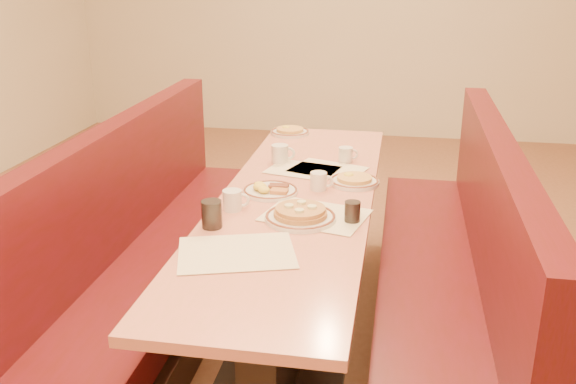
% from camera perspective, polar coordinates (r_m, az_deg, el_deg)
% --- Properties ---
extents(ground, '(8.00, 8.00, 0.00)m').
position_cam_1_polar(ground, '(3.30, 0.68, -12.67)').
color(ground, '#9E6647').
rests_on(ground, ground).
extents(diner_table, '(0.70, 2.50, 0.75)m').
position_cam_1_polar(diner_table, '(3.12, 0.71, -6.88)').
color(diner_table, black).
rests_on(diner_table, ground).
extents(booth_left, '(0.55, 2.50, 1.05)m').
position_cam_1_polar(booth_left, '(3.31, -11.97, -5.92)').
color(booth_left, '#4C3326').
rests_on(booth_left, ground).
extents(booth_right, '(0.55, 2.50, 1.05)m').
position_cam_1_polar(booth_right, '(3.10, 14.29, -7.96)').
color(booth_right, '#4C3326').
rests_on(booth_right, ground).
extents(placemat_near_left, '(0.51, 0.44, 0.00)m').
position_cam_1_polar(placemat_near_left, '(2.41, -4.59, -5.37)').
color(placemat_near_left, '#EEE8BB').
rests_on(placemat_near_left, diner_table).
extents(placemat_near_right, '(0.49, 0.41, 0.00)m').
position_cam_1_polar(placemat_near_right, '(2.75, 2.45, -2.06)').
color(placemat_near_right, '#EEE8BB').
rests_on(placemat_near_right, diner_table).
extents(placemat_far_left, '(0.40, 0.33, 0.00)m').
position_cam_1_polar(placemat_far_left, '(3.33, 1.31, 2.00)').
color(placemat_far_left, '#EEE8BB').
rests_on(placemat_far_left, diner_table).
extents(placemat_far_right, '(0.43, 0.37, 0.00)m').
position_cam_1_polar(placemat_far_right, '(3.34, 3.55, 2.01)').
color(placemat_far_right, '#EEE8BB').
rests_on(placemat_far_right, diner_table).
extents(pancake_plate, '(0.30, 0.30, 0.07)m').
position_cam_1_polar(pancake_plate, '(2.69, 1.11, -2.06)').
color(pancake_plate, silver).
rests_on(pancake_plate, diner_table).
extents(eggs_plate, '(0.26, 0.26, 0.05)m').
position_cam_1_polar(eggs_plate, '(3.01, -1.64, 0.18)').
color(eggs_plate, silver).
rests_on(eggs_plate, diner_table).
extents(extra_plate_mid, '(0.24, 0.24, 0.05)m').
position_cam_1_polar(extra_plate_mid, '(3.15, 5.91, 1.03)').
color(extra_plate_mid, silver).
rests_on(extra_plate_mid, diner_table).
extents(extra_plate_far, '(0.24, 0.24, 0.05)m').
position_cam_1_polar(extra_plate_far, '(4.03, 0.16, 5.41)').
color(extra_plate_far, silver).
rests_on(extra_plate_far, diner_table).
extents(coffee_mug_a, '(0.11, 0.08, 0.08)m').
position_cam_1_polar(coffee_mug_a, '(3.05, 2.79, 1.01)').
color(coffee_mug_a, silver).
rests_on(coffee_mug_a, diner_table).
extents(coffee_mug_b, '(0.12, 0.08, 0.09)m').
position_cam_1_polar(coffee_mug_b, '(2.80, -4.90, -0.70)').
color(coffee_mug_b, silver).
rests_on(coffee_mug_b, diner_table).
extents(coffee_mug_c, '(0.11, 0.08, 0.08)m').
position_cam_1_polar(coffee_mug_c, '(3.48, 5.20, 3.35)').
color(coffee_mug_c, silver).
rests_on(coffee_mug_c, diner_table).
extents(coffee_mug_d, '(0.13, 0.09, 0.10)m').
position_cam_1_polar(coffee_mug_d, '(3.45, -0.67, 3.44)').
color(coffee_mug_d, silver).
rests_on(coffee_mug_d, diner_table).
extents(soda_tumbler_near, '(0.08, 0.08, 0.12)m').
position_cam_1_polar(soda_tumbler_near, '(2.63, -6.80, -1.98)').
color(soda_tumbler_near, black).
rests_on(soda_tumbler_near, diner_table).
extents(soda_tumbler_mid, '(0.07, 0.07, 0.09)m').
position_cam_1_polar(soda_tumbler_mid, '(2.68, 5.74, -1.79)').
color(soda_tumbler_mid, black).
rests_on(soda_tumbler_mid, diner_table).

